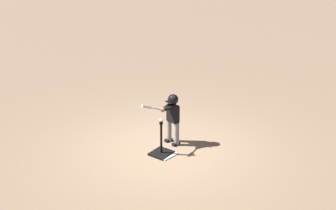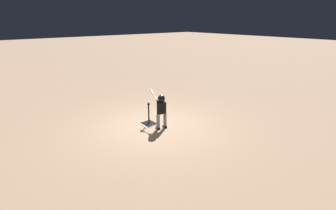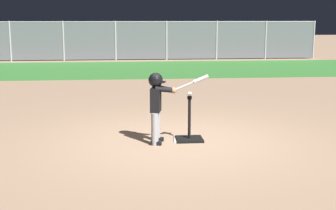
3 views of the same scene
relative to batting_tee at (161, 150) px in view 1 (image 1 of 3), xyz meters
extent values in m
plane|color=#93755B|center=(-0.22, -0.07, -0.10)|extent=(90.00, 90.00, 0.00)
cube|color=white|center=(-0.03, 0.05, -0.09)|extent=(0.48, 0.48, 0.02)
cube|color=black|center=(0.00, 0.00, -0.08)|extent=(0.45, 0.40, 0.04)
cylinder|color=black|center=(0.00, 0.00, 0.27)|extent=(0.05, 0.05, 0.67)
cylinder|color=black|center=(0.00, 0.00, 0.63)|extent=(0.08, 0.08, 0.05)
cylinder|color=gray|center=(-0.54, 0.01, 0.16)|extent=(0.13, 0.13, 0.53)
cube|color=black|center=(-0.52, 0.01, -0.07)|extent=(0.20, 0.13, 0.06)
cylinder|color=gray|center=(-0.60, -0.23, 0.16)|extent=(0.13, 0.13, 0.53)
cube|color=black|center=(-0.58, -0.24, -0.07)|extent=(0.20, 0.13, 0.06)
cube|color=black|center=(-0.57, -0.11, 0.62)|extent=(0.21, 0.30, 0.39)
sphere|color=#936B4C|center=(-0.57, -0.11, 0.93)|extent=(0.20, 0.20, 0.20)
sphere|color=black|center=(-0.57, -0.11, 0.94)|extent=(0.24, 0.24, 0.24)
cube|color=black|center=(-0.47, -0.13, 0.91)|extent=(0.16, 0.20, 0.01)
cylinder|color=black|center=(-0.42, -0.10, 0.80)|extent=(0.31, 0.22, 0.11)
cylinder|color=black|center=(-0.44, -0.19, 0.80)|extent=(0.32, 0.10, 0.11)
sphere|color=#936B4C|center=(-0.28, -0.17, 0.78)|extent=(0.10, 0.10, 0.10)
cylinder|color=silver|center=(-0.02, -0.23, 0.90)|extent=(0.54, 0.15, 0.26)
cylinder|color=silver|center=(0.14, -0.27, 0.97)|extent=(0.26, 0.12, 0.16)
cylinder|color=black|center=(-0.30, -0.17, 0.77)|extent=(0.04, 0.05, 0.05)
sphere|color=white|center=(0.00, 0.00, 0.69)|extent=(0.07, 0.07, 0.07)
camera|label=1|loc=(7.01, 5.38, 4.67)|focal=50.00mm
camera|label=2|loc=(-6.90, 4.90, 3.41)|focal=28.00mm
camera|label=3|loc=(-1.08, -7.57, 1.95)|focal=50.00mm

